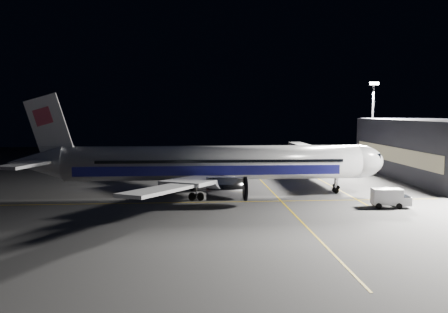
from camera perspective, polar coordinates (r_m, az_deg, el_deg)
name	(u,v)px	position (r m, az deg, el deg)	size (l,w,h in m)	color
ground	(214,195)	(72.39, -1.29, -4.99)	(200.00, 200.00, 0.00)	#4C4C4F
guide_line_main	(274,194)	(73.56, 6.54, -4.85)	(0.25, 80.00, 0.01)	gold
guide_line_cross	(216,202)	(66.52, -1.03, -5.97)	(70.00, 0.25, 0.01)	gold
guide_line_side	(326,183)	(86.01, 13.19, -3.39)	(0.25, 40.00, 0.01)	gold
airliner	(208,164)	(71.55, -2.16, -0.94)	(61.48, 54.22, 16.64)	silver
terminal	(436,149)	(98.64, 26.00, 0.86)	(18.12, 40.00, 12.00)	black
jet_bridge	(315,155)	(93.07, 11.79, 0.19)	(3.60, 34.40, 6.30)	#B2B2B7
floodlight_mast_north	(373,117)	(111.79, 18.84, 4.95)	(2.40, 0.68, 20.70)	#59595E
service_truck	(390,197)	(67.02, 20.89, -5.01)	(5.50, 2.76, 2.72)	silver
baggage_tug	(205,176)	(88.46, -2.45, -2.53)	(2.53, 2.33, 1.49)	black
safety_cone_a	(200,189)	(76.19, -3.16, -4.20)	(0.42, 0.42, 0.63)	#EF3F0A
safety_cone_b	(195,180)	(85.81, -3.86, -3.04)	(0.44, 0.44, 0.66)	#EF3F0A
safety_cone_c	(223,179)	(86.24, -0.18, -2.98)	(0.45, 0.45, 0.67)	#EF3F0A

